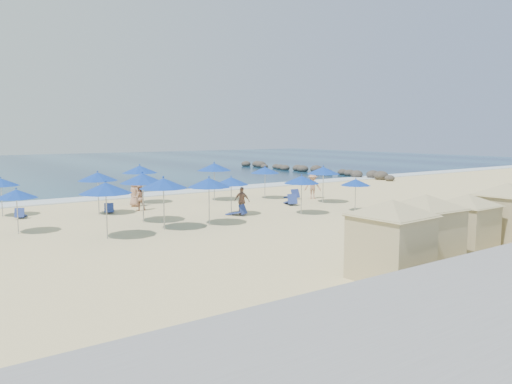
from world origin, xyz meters
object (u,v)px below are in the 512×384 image
(umbrella_2, at_px, (1,182))
(beachgoer_2, at_px, (313,186))
(umbrella_6, at_px, (209,183))
(umbrella_11, at_px, (356,182))
(beachgoer_3, at_px, (134,193))
(cabana_1, at_px, (425,220))
(trash_bin, at_px, (379,228))
(beachgoer_1, at_px, (242,201))
(umbrella_5, at_px, (142,178))
(umbrella_9, at_px, (265,170))
(umbrella_0, at_px, (16,194))
(umbrella_10, at_px, (323,170))
(cabana_2, at_px, (467,215))
(umbrella_3, at_px, (163,183))
(beachgoer_0, at_px, (139,198))
(rock_jetty, at_px, (308,169))
(umbrella_7, at_px, (214,167))
(umbrella_8, at_px, (302,180))
(umbrella_12, at_px, (231,181))
(umbrella_1, at_px, (106,188))
(cabana_0, at_px, (391,229))
(cabana_3, at_px, (507,206))
(umbrella_13, at_px, (98,177))
(umbrella_4, at_px, (140,169))

(umbrella_2, height_order, beachgoer_2, umbrella_2)
(umbrella_6, bearing_deg, umbrella_11, -8.05)
(umbrella_2, height_order, beachgoer_3, umbrella_2)
(cabana_1, relative_size, umbrella_6, 1.77)
(beachgoer_3, bearing_deg, trash_bin, -179.58)
(cabana_1, relative_size, beachgoer_1, 2.77)
(umbrella_5, distance_m, umbrella_9, 11.62)
(umbrella_0, relative_size, umbrella_10, 0.86)
(cabana_2, xyz_separation_m, umbrella_3, (-7.96, 11.13, 0.83))
(umbrella_3, bearing_deg, beachgoer_0, 77.83)
(rock_jetty, distance_m, beachgoer_0, 32.47)
(umbrella_7, bearing_deg, umbrella_10, -44.17)
(beachgoer_0, bearing_deg, umbrella_2, -11.30)
(umbrella_8, bearing_deg, rock_jetty, 48.01)
(umbrella_3, bearing_deg, umbrella_12, 18.85)
(rock_jetty, distance_m, umbrella_0, 40.62)
(umbrella_0, relative_size, umbrella_6, 0.86)
(cabana_2, xyz_separation_m, umbrella_10, (4.86, 13.55, 0.75))
(rock_jetty, relative_size, umbrella_5, 9.79)
(umbrella_8, bearing_deg, umbrella_1, -179.92)
(umbrella_1, relative_size, beachgoer_0, 1.67)
(cabana_0, distance_m, cabana_2, 5.61)
(umbrella_0, bearing_deg, cabana_0, -60.78)
(umbrella_0, distance_m, umbrella_2, 5.78)
(umbrella_0, height_order, umbrella_3, umbrella_3)
(umbrella_0, distance_m, beachgoer_0, 8.23)
(rock_jetty, height_order, cabana_0, cabana_0)
(umbrella_2, bearing_deg, umbrella_8, -33.11)
(umbrella_12, bearing_deg, beachgoer_1, -11.38)
(umbrella_7, relative_size, umbrella_10, 1.07)
(umbrella_7, height_order, beachgoer_3, umbrella_7)
(cabana_2, distance_m, umbrella_9, 17.83)
(beachgoer_3, bearing_deg, cabana_3, -175.29)
(umbrella_3, relative_size, umbrella_13, 1.03)
(umbrella_2, height_order, umbrella_4, umbrella_4)
(umbrella_0, height_order, beachgoer_3, umbrella_0)
(umbrella_0, xyz_separation_m, umbrella_8, (14.51, -3.56, 0.15))
(umbrella_10, bearing_deg, beachgoer_0, 160.10)
(umbrella_1, relative_size, umbrella_11, 1.28)
(trash_bin, xyz_separation_m, umbrella_0, (-13.24, 10.49, 1.48))
(umbrella_12, bearing_deg, rock_jetty, 40.91)
(cabana_1, relative_size, umbrella_2, 1.98)
(umbrella_1, height_order, umbrella_2, umbrella_1)
(umbrella_6, distance_m, umbrella_13, 7.47)
(cabana_2, xyz_separation_m, umbrella_2, (-13.78, 20.08, 0.51))
(umbrella_7, relative_size, umbrella_9, 1.15)
(umbrella_9, bearing_deg, umbrella_6, -141.98)
(umbrella_7, bearing_deg, beachgoer_1, -106.09)
(umbrella_7, bearing_deg, beachgoer_0, -169.42)
(umbrella_0, distance_m, umbrella_7, 14.17)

